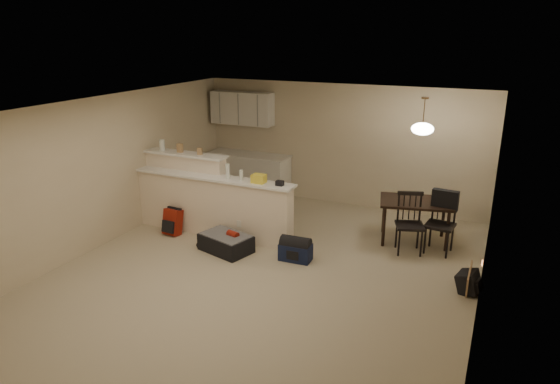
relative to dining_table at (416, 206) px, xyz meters
The scene contains 21 objects.
room 2.83m from the dining_table, 131.03° to the right, with size 7.00×7.02×2.50m.
breakfast_bar 3.74m from the dining_table, 162.81° to the right, with size 3.08×0.58×1.39m.
upper_cabinets 4.38m from the dining_table, 162.93° to the left, with size 1.40×0.34×0.70m, color white.
kitchen_counter 3.98m from the dining_table, 163.87° to the left, with size 1.80×0.60×0.90m, color white.
thermostat 1.54m from the dining_table, 24.65° to the right, with size 0.02×0.12×0.12m, color beige.
jar 4.68m from the dining_table, 167.90° to the right, with size 0.10×0.10×0.20m, color silver.
cereal_box 4.30m from the dining_table, 166.76° to the right, with size 0.10×0.07×0.16m, color tan.
small_box 3.89m from the dining_table, 165.30° to the right, with size 0.08×0.06×0.12m, color tan.
bottle_a 3.27m from the dining_table, 158.36° to the right, with size 0.07×0.07×0.26m, color silver.
bottle_b 3.02m from the dining_table, 156.49° to the right, with size 0.06×0.06×0.18m, color silver.
bag_lump 2.72m from the dining_table, 153.66° to the right, with size 0.22×0.18×0.14m, color tan.
pouch 2.38m from the dining_table, 149.48° to the right, with size 0.12×0.10×0.08m, color tan.
dining_table is the anchor object (origin of this frame).
pendant_lamp 1.34m from the dining_table, 135.00° to the right, with size 0.36×0.36×0.62m.
dining_chair_near 0.52m from the dining_table, 88.95° to the right, with size 0.44×0.42×1.00m, color black, non-canonical shape.
dining_chair_far 0.57m from the dining_table, 32.93° to the right, with size 0.44×0.42×1.01m, color black, non-canonical shape.
suitcase 3.28m from the dining_table, 148.08° to the right, with size 0.83×0.54×0.28m, color black.
red_backpack 4.28m from the dining_table, 159.72° to the right, with size 0.31×0.19×0.46m, color maroon.
navy_duffel 2.27m from the dining_table, 135.27° to the right, with size 0.50×0.28×0.28m, color #121B3A.
black_daypack 1.87m from the dining_table, 54.99° to the right, with size 0.34×0.24×0.30m, color black.
cardboard_sheet 1.86m from the dining_table, 54.99° to the right, with size 0.47×0.02×0.36m, color tan.
Camera 1 is at (3.05, -6.17, 3.51)m, focal length 32.00 mm.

